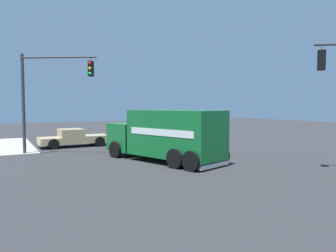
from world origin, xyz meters
The scene contains 4 objects.
ground_plane centered at (0.00, 0.00, 0.00)m, with size 100.00×100.00×0.00m, color #2B2B2D.
delivery_truck centered at (0.89, 0.64, 1.50)m, with size 7.89×4.75×2.91m.
traffic_light_secondary centered at (6.26, 6.30, 4.29)m, with size 2.75×4.12×6.28m.
pickup_tan centered at (10.07, 3.86, 0.73)m, with size 2.37×5.25×1.38m.
Camera 1 is at (-14.81, 9.09, 3.12)m, focal length 33.67 mm.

